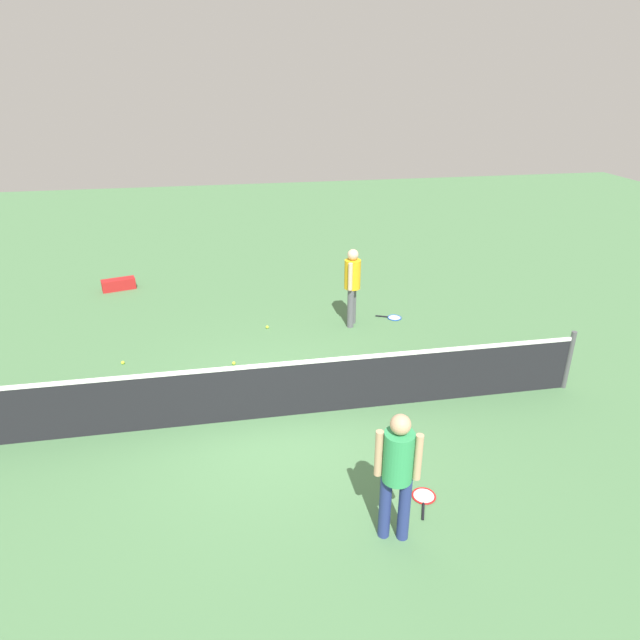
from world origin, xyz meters
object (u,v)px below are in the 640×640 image
Objects in this scene: player_near_side at (352,281)px; tennis_ball_baseline at (267,327)px; tennis_ball_near_player at (234,363)px; tennis_ball_midcourt at (426,378)px; tennis_racket_near_player at (393,318)px; tennis_racket_far_player at (424,497)px; player_far_side at (397,468)px; tennis_ball_by_net at (123,363)px; equipment_bag at (120,284)px.

player_near_side is 25.76× the size of tennis_ball_baseline.
tennis_ball_near_player is 3.55m from tennis_ball_midcourt.
tennis_ball_near_player is (3.58, 1.52, 0.02)m from tennis_racket_near_player.
player_near_side reaches higher than tennis_ball_near_player.
player_far_side is at bearing 42.55° from tennis_racket_far_player.
tennis_ball_near_player is at bearing 27.61° from player_near_side.
player_near_side is 1.43m from tennis_racket_near_player.
tennis_ball_baseline reaches higher than tennis_racket_far_player.
tennis_racket_far_player is at bearing 105.43° from tennis_ball_baseline.
player_near_side is 5.96m from player_far_side.
tennis_racket_near_player is 9.13× the size of tennis_ball_midcourt.
tennis_ball_midcourt is at bearing -110.67° from tennis_racket_far_player.
tennis_racket_near_player is at bearing -168.63° from tennis_ball_by_net.
tennis_ball_midcourt is at bearing 164.09° from tennis_ball_by_net.
tennis_ball_by_net reaches higher than tennis_racket_far_player.
player_near_side reaches higher than equipment_bag.
tennis_ball_midcourt is at bearing 107.36° from player_near_side.
player_far_side is at bearing 98.80° from tennis_ball_baseline.
player_near_side is 2.79m from tennis_ball_midcourt.
tennis_ball_baseline is (0.93, -6.03, -0.98)m from player_far_side.
tennis_racket_far_player is 9.16× the size of tennis_ball_midcourt.
player_near_side is 3.07m from tennis_ball_near_player.
equipment_bag is (2.66, -4.46, 0.11)m from tennis_ball_near_player.
equipment_bag is at bearing -64.18° from player_far_side.
player_near_side reaches higher than tennis_ball_baseline.
tennis_ball_near_player is (2.28, -4.01, 0.02)m from tennis_racket_far_player.
player_near_side is 4.83m from tennis_ball_by_net.
tennis_racket_near_player is at bearing -103.24° from tennis_racket_far_player.
player_near_side is 2.01× the size of equipment_bag.
tennis_racket_near_player is 6.90m from equipment_bag.
tennis_ball_by_net is at bearing -10.81° from tennis_ball_near_player.
player_near_side reaches higher than tennis_ball_midcourt.
tennis_ball_near_player is 1.00× the size of tennis_ball_by_net.
player_far_side reaches higher than tennis_racket_far_player.
tennis_racket_near_player is 5.75m from tennis_ball_by_net.
player_near_side is 25.76× the size of tennis_ball_by_net.
player_far_side is 6.28m from tennis_ball_by_net.
tennis_ball_by_net and tennis_ball_midcourt have the same top height.
tennis_ball_midcourt is at bearing -116.08° from player_far_side.
tennis_ball_by_net is at bearing 98.52° from equipment_bag.
tennis_ball_near_player is at bearing 62.73° from tennis_ball_baseline.
equipment_bag is at bearing -42.98° from tennis_ball_midcourt.
tennis_ball_baseline is 4.54m from equipment_bag.
tennis_ball_near_player and tennis_ball_by_net have the same top height.
tennis_racket_near_player is 9.13× the size of tennis_ball_by_net.
tennis_ball_near_player is at bearing 23.06° from tennis_racket_near_player.
player_far_side is at bearing 63.92° from tennis_ball_midcourt.
player_near_side and player_far_side have the same top height.
player_far_side is at bearing 72.75° from tennis_racket_near_player.
tennis_ball_by_net is (4.33, -4.40, 0.02)m from tennis_racket_far_player.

